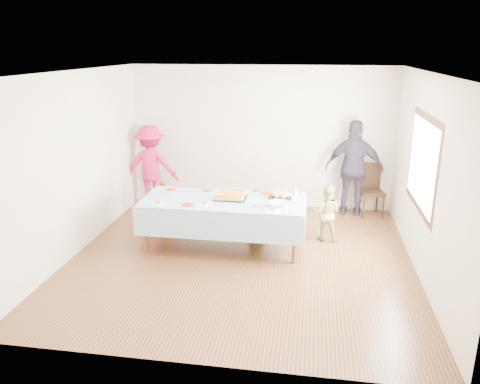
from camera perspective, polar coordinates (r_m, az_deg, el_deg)
The scene contains 22 objects.
ground at distance 7.07m, azimuth 0.13°, elevation -8.00°, with size 5.00×5.00×0.00m, color #402912.
room_walls at distance 6.51m, azimuth 0.62°, elevation 6.22°, with size 5.04×5.04×2.72m.
party_table at distance 7.18m, azimuth -2.02°, elevation -1.35°, with size 2.50×1.10×0.78m.
birthday_cake at distance 7.20m, azimuth -1.16°, elevation -0.50°, with size 0.49×0.37×0.09m.
rolls_tray at distance 7.24m, azimuth 4.92°, elevation -0.42°, with size 0.36×0.36×0.11m.
punch_bowl at distance 6.87m, azimuth 4.71°, elevation -1.48°, with size 0.29×0.29×0.07m, color silver.
party_hat at distance 7.43m, azimuth 6.78°, elevation 0.25°, with size 0.09×0.09×0.16m, color white.
fork_pile at distance 6.87m, azimuth 2.53°, elevation -1.47°, with size 0.24×0.18×0.07m, color white, non-canonical shape.
plate_red_far_a at distance 7.74m, azimuth -8.38°, elevation 0.33°, with size 0.16×0.16×0.01m, color #B6210D.
plate_red_far_b at distance 7.63m, azimuth -4.04°, elevation 0.22°, with size 0.17×0.17×0.01m, color #B6210D.
plate_red_far_c at distance 7.56m, azimuth -0.49°, elevation 0.12°, with size 0.18×0.18×0.01m, color #B6210D.
plate_red_far_d at distance 7.47m, azimuth 3.25°, elevation -0.14°, with size 0.19×0.19×0.01m, color #B6210D.
plate_red_near at distance 6.96m, azimuth -6.35°, elevation -1.55°, with size 0.18×0.18×0.01m, color #B6210D.
plate_white_left at distance 7.07m, azimuth -10.00°, elevation -1.41°, with size 0.20×0.20×0.01m, color white.
plate_white_mid at distance 6.94m, azimuth -4.37°, elevation -1.55°, with size 0.20×0.20×0.01m, color white.
plate_white_right at distance 6.70m, azimuth 3.99°, elevation -2.22°, with size 0.25×0.25×0.01m, color white.
dining_chair at distance 9.02m, azimuth 15.63°, elevation 0.65°, with size 0.49×0.49×0.96m.
toddler_left at distance 8.62m, azimuth -9.27°, elevation -0.77°, with size 0.28×0.18×0.75m, color #BD4817.
toddler_mid at distance 7.72m, azimuth 2.07°, elevation -2.51°, with size 0.39×0.26×0.81m, color #226725.
toddler_right at distance 7.66m, azimuth 10.49°, elevation -2.52°, with size 0.45×0.35×0.92m, color #A88E4E.
adult_left at distance 9.26m, azimuth -10.78°, elevation 3.11°, with size 1.03×0.59×1.59m, color #B41649.
adult_right at distance 8.81m, azimuth 13.74°, elevation 2.81°, with size 1.04×0.43×1.78m, color #332D3E.
Camera 1 is at (0.98, -6.31, 3.03)m, focal length 35.00 mm.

